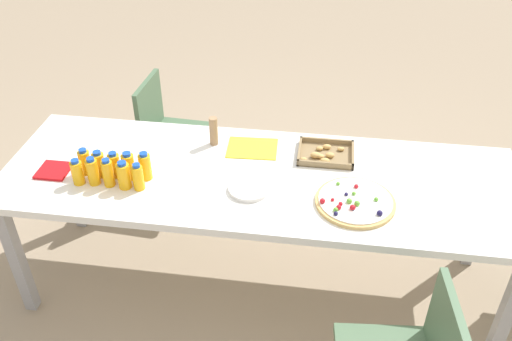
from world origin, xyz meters
The scene contains 19 objects.
ground_plane centered at (0.00, 0.00, 0.00)m, with size 12.00×12.00×0.00m, color gray.
party_table centered at (0.00, 0.00, 0.70)m, with size 2.55×0.84×0.76m.
chair_far_left centered at (-0.69, 0.76, 0.50)m, with size 0.42×0.42×0.83m.
juice_bottle_0 centered at (-0.85, -0.18, 0.82)m, with size 0.06×0.06×0.13m.
juice_bottle_1 centered at (-0.77, -0.17, 0.83)m, with size 0.06×0.06×0.15m.
juice_bottle_2 centered at (-0.70, -0.18, 0.83)m, with size 0.05×0.05×0.15m.
juice_bottle_3 centered at (-0.62, -0.18, 0.83)m, with size 0.06×0.06×0.14m.
juice_bottle_4 centered at (-0.55, -0.18, 0.82)m, with size 0.05×0.05×0.14m.
juice_bottle_5 centered at (-0.84, -0.10, 0.82)m, with size 0.06×0.06×0.14m.
juice_bottle_6 centered at (-0.77, -0.11, 0.82)m, with size 0.06×0.06×0.14m.
juice_bottle_7 centered at (-0.69, -0.10, 0.82)m, with size 0.06×0.06×0.14m.
juice_bottle_8 centered at (-0.62, -0.11, 0.83)m, with size 0.06×0.06×0.15m.
juice_bottle_9 centered at (-0.54, -0.10, 0.83)m, with size 0.06×0.06×0.15m.
fruit_pizza centered at (0.46, -0.16, 0.77)m, with size 0.37×0.37×0.05m.
snack_tray centered at (0.31, 0.21, 0.77)m, with size 0.28×0.23×0.04m.
plate_stack centered at (-0.03, -0.13, 0.77)m, with size 0.19×0.19×0.02m.
napkin_stack centered at (-1.01, -0.11, 0.77)m, with size 0.15×0.15×0.01m, color red.
cardboard_tube centered at (-0.28, 0.25, 0.84)m, with size 0.04×0.04×0.16m, color #9E7A56.
paper_folder centered at (-0.07, 0.23, 0.76)m, with size 0.26×0.20×0.01m, color yellow.
Camera 1 is at (0.29, -2.13, 2.34)m, focal length 38.28 mm.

